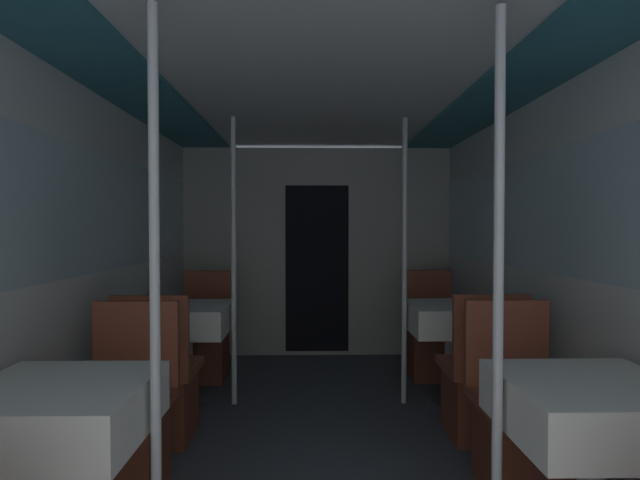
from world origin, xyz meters
name	(u,v)px	position (x,y,z in m)	size (l,w,h in m)	color
wall_left	(93,259)	(-1.37, 1.87, 1.11)	(0.05, 6.53, 2.10)	silver
wall_right	(545,259)	(1.37, 1.87, 1.11)	(0.05, 6.53, 2.10)	silver
ceiling_panel	(321,87)	(0.00, 1.87, 2.15)	(2.75, 6.53, 0.07)	silver
bulkhead_far	(317,252)	(0.00, 3.93, 1.05)	(2.70, 0.09, 2.10)	#A8A8A3
dining_table_left_0	(58,418)	(-0.98, 0.66, 0.60)	(0.63, 0.63, 0.73)	#4C4C51
chair_left_far_0	(124,433)	(-0.98, 1.29, 0.29)	(0.44, 0.44, 0.91)	brown
support_pole_left_0	(155,296)	(-0.63, 0.66, 1.05)	(0.04, 0.04, 2.10)	silver
dining_table_left_1	(186,322)	(-0.98, 2.50, 0.60)	(0.63, 0.63, 0.73)	#4C4C51
chair_left_near_1	(160,394)	(-0.98, 1.87, 0.29)	(0.44, 0.44, 0.91)	brown
chair_left_far_1	(204,345)	(-0.98, 3.13, 0.29)	(0.44, 0.44, 0.91)	brown
support_pole_left_1	(234,261)	(-0.63, 2.50, 1.05)	(0.04, 0.04, 2.10)	silver
dining_table_right_0	(592,415)	(0.98, 0.66, 0.60)	(0.63, 0.63, 0.73)	#4C4C51
chair_right_far_0	(520,430)	(0.98, 1.29, 0.29)	(0.44, 0.44, 0.91)	brown
support_pole_right_0	(498,295)	(0.63, 0.66, 1.05)	(0.04, 0.04, 2.10)	silver
dining_table_right_1	(452,321)	(0.98, 2.50, 0.60)	(0.63, 0.63, 0.73)	#4C4C51
chair_right_near_1	(480,392)	(0.98, 1.87, 0.29)	(0.44, 0.44, 0.91)	brown
chair_right_far_1	(431,344)	(0.98, 3.13, 0.29)	(0.44, 0.44, 0.91)	brown
support_pole_right_1	(404,261)	(0.63, 2.50, 1.05)	(0.04, 0.04, 2.10)	silver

